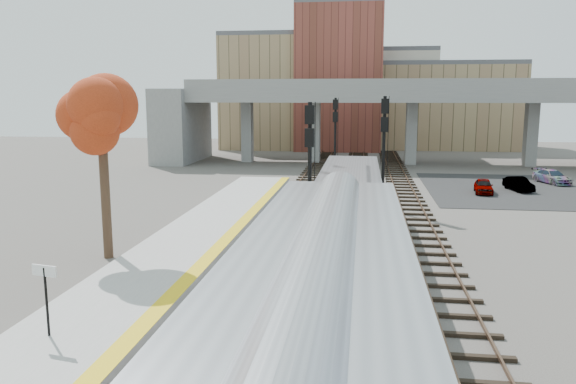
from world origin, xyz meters
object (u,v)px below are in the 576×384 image
(signal_mast_mid, at_px, (383,153))
(car_b, at_px, (519,184))
(locomotive, at_px, (348,212))
(tree, at_px, (101,119))
(car_c, at_px, (552,177))
(car_a, at_px, (483,186))
(signal_mast_near, at_px, (309,174))
(signal_mast_far, at_px, (335,136))

(signal_mast_mid, xyz_separation_m, car_b, (11.32, 9.18, -3.34))
(locomotive, xyz_separation_m, tree, (-11.45, -1.43, 4.37))
(car_c, bearing_deg, car_a, -157.86)
(signal_mast_mid, relative_size, car_b, 2.25)
(signal_mast_near, height_order, signal_mast_far, signal_mast_far)
(locomotive, xyz_separation_m, signal_mast_mid, (2.00, 12.02, 1.66))
(signal_mast_mid, distance_m, tree, 19.22)
(signal_mast_far, bearing_deg, signal_mast_mid, -75.90)
(locomotive, bearing_deg, car_a, 62.46)
(signal_mast_near, distance_m, car_a, 21.35)
(car_b, bearing_deg, signal_mast_mid, -153.43)
(signal_mast_mid, bearing_deg, signal_mast_far, 104.10)
(locomotive, relative_size, tree, 2.12)
(locomotive, relative_size, signal_mast_mid, 2.47)
(signal_mast_near, bearing_deg, car_b, 50.55)
(signal_mast_mid, bearing_deg, car_c, 41.86)
(signal_mast_mid, height_order, signal_mast_far, signal_mast_mid)
(signal_mast_far, xyz_separation_m, car_c, (19.45, -2.58, -3.20))
(signal_mast_mid, relative_size, signal_mast_far, 1.02)
(signal_mast_near, distance_m, signal_mast_mid, 10.40)
(locomotive, bearing_deg, signal_mast_mid, 80.56)
(locomotive, relative_size, signal_mast_near, 2.57)
(locomotive, xyz_separation_m, signal_mast_near, (-2.10, 2.47, 1.46))
(locomotive, height_order, signal_mast_far, signal_mast_far)
(tree, relative_size, car_c, 2.18)
(signal_mast_near, distance_m, car_b, 24.47)
(locomotive, xyz_separation_m, car_b, (13.32, 21.20, -1.67))
(signal_mast_far, bearing_deg, car_b, -24.87)
(locomotive, bearing_deg, car_c, 56.06)
(car_b, bearing_deg, signal_mast_near, -141.93)
(signal_mast_near, xyz_separation_m, signal_mast_mid, (4.10, 9.56, 0.20))
(tree, bearing_deg, locomotive, 7.13)
(signal_mast_far, bearing_deg, car_a, -35.34)
(locomotive, relative_size, signal_mast_far, 2.52)
(car_a, relative_size, car_b, 0.99)
(locomotive, height_order, car_c, locomotive)
(signal_mast_near, xyz_separation_m, signal_mast_far, (0.00, 25.89, 0.09))
(signal_mast_mid, bearing_deg, car_a, 42.69)
(signal_mast_near, xyz_separation_m, car_a, (12.33, 17.15, -3.13))
(car_a, height_order, car_c, car_c)
(signal_mast_mid, distance_m, car_c, 20.87)
(signal_mast_near, distance_m, signal_mast_far, 25.89)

